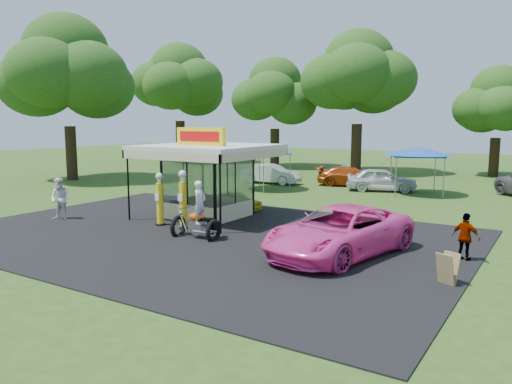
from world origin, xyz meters
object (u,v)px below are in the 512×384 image
at_px(gas_pump_right, 183,201).
at_px(a_frame_sign, 447,269).
at_px(spectator_east_b, 466,237).
at_px(motorcycle, 198,216).
at_px(kiosk_car, 235,201).
at_px(spectator_west, 60,199).
at_px(bg_car_c, 382,180).
at_px(pink_sedan, 339,232).
at_px(tent_west, 261,150).
at_px(gas_pump_left, 160,201).
at_px(bg_car_a, 271,174).
at_px(bg_car_b, 351,176).
at_px(tent_east, 417,151).
at_px(gas_station_kiosk, 208,179).

distance_m(gas_pump_right, a_frame_sign, 10.94).
height_order(gas_pump_right, spectator_east_b, gas_pump_right).
height_order(motorcycle, kiosk_car, motorcycle).
height_order(spectator_west, spectator_east_b, spectator_west).
bearing_deg(gas_pump_right, a_frame_sign, -8.58).
bearing_deg(bg_car_c, gas_pump_right, 149.07).
distance_m(pink_sedan, tent_west, 16.51).
relative_size(gas_pump_left, bg_car_a, 0.55).
height_order(gas_pump_left, kiosk_car, gas_pump_left).
relative_size(spectator_east_b, bg_car_c, 0.36).
distance_m(kiosk_car, bg_car_a, 10.88).
height_order(bg_car_b, tent_east, tent_east).
bearing_deg(gas_station_kiosk, gas_pump_left, -102.93).
relative_size(a_frame_sign, bg_car_c, 0.21).
bearing_deg(spectator_west, bg_car_b, 51.86).
bearing_deg(tent_east, bg_car_b, 161.67).
relative_size(motorcycle, bg_car_b, 0.51).
xyz_separation_m(gas_pump_right, pink_sedan, (7.09, -0.37, -0.36)).
xyz_separation_m(gas_pump_left, bg_car_b, (2.00, 16.78, -0.44)).
relative_size(gas_station_kiosk, bg_car_c, 1.23).
bearing_deg(spectator_west, bg_car_c, 43.12).
bearing_deg(bg_car_c, tent_east, -115.08).
relative_size(gas_pump_left, spectator_east_b, 1.46).
xyz_separation_m(gas_pump_left, tent_west, (-2.32, 12.07, 1.50)).
height_order(pink_sedan, spectator_west, spectator_west).
xyz_separation_m(gas_pump_left, spectator_west, (-4.69, -1.47, -0.13)).
height_order(kiosk_car, bg_car_a, bg_car_a).
distance_m(gas_pump_right, spectator_west, 6.17).
height_order(motorcycle, spectator_east_b, motorcycle).
height_order(spectator_east_b, tent_east, tent_east).
xyz_separation_m(gas_station_kiosk, kiosk_car, (-0.00, 2.21, -1.30)).
height_order(a_frame_sign, bg_car_a, bg_car_a).
height_order(a_frame_sign, spectator_west, spectator_west).
bearing_deg(bg_car_a, pink_sedan, -146.92).
xyz_separation_m(a_frame_sign, bg_car_c, (-7.46, 17.06, 0.29)).
bearing_deg(tent_east, gas_pump_right, -110.05).
distance_m(pink_sedan, spectator_west, 13.12).
bearing_deg(pink_sedan, spectator_east_b, 34.83).
bearing_deg(spectator_east_b, tent_west, -23.19).
bearing_deg(motorcycle, bg_car_b, 88.94).
relative_size(gas_station_kiosk, spectator_east_b, 3.44).
bearing_deg(a_frame_sign, spectator_east_b, 114.25).
xyz_separation_m(a_frame_sign, tent_west, (-14.41, 13.69, 2.14)).
relative_size(gas_pump_right, bg_car_a, 0.59).
bearing_deg(gas_pump_right, motorcycle, -32.05).
relative_size(kiosk_car, pink_sedan, 0.48).
bearing_deg(bg_car_a, bg_car_b, -75.29).
height_order(motorcycle, pink_sedan, motorcycle).
relative_size(gas_pump_left, gas_pump_right, 0.93).
bearing_deg(gas_pump_right, spectator_east_b, 6.23).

